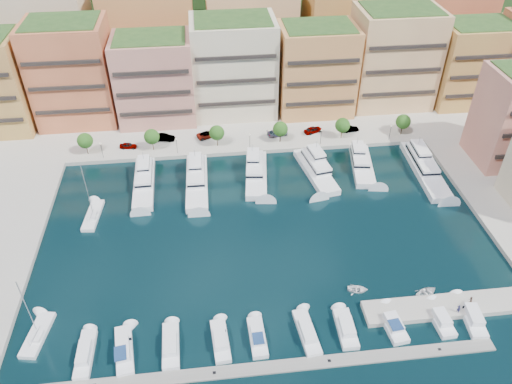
# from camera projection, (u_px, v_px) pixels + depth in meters

# --- Properties ---
(ground) EXTENTS (400.00, 400.00, 0.00)m
(ground) POSITION_uv_depth(u_px,v_px,m) (266.00, 236.00, 101.20)
(ground) COLOR black
(ground) RESTS_ON ground
(north_quay) EXTENTS (220.00, 64.00, 2.00)m
(north_quay) POSITION_uv_depth(u_px,v_px,m) (239.00, 96.00, 149.86)
(north_quay) COLOR #9E998E
(north_quay) RESTS_ON ground
(hillside) EXTENTS (240.00, 40.00, 58.00)m
(hillside) POSITION_uv_depth(u_px,v_px,m) (228.00, 38.00, 187.53)
(hillside) COLOR #193616
(hillside) RESTS_ON ground
(south_pontoon) EXTENTS (72.00, 2.20, 0.35)m
(south_pontoon) POSITION_uv_depth(u_px,v_px,m) (272.00, 368.00, 77.38)
(south_pontoon) COLOR gray
(south_pontoon) RESTS_ON ground
(finger_pier) EXTENTS (32.00, 5.00, 2.00)m
(finger_pier) POSITION_uv_depth(u_px,v_px,m) (454.00, 308.00, 86.67)
(finger_pier) COLOR #9E998E
(finger_pier) RESTS_ON ground
(apartment_1) EXTENTS (20.00, 16.50, 26.80)m
(apartment_1) POSITION_uv_depth(u_px,v_px,m) (72.00, 73.00, 129.22)
(apartment_1) COLOR #DA7548
(apartment_1) RESTS_ON north_quay
(apartment_2) EXTENTS (20.00, 15.50, 22.80)m
(apartment_2) POSITION_uv_depth(u_px,v_px,m) (155.00, 79.00, 130.79)
(apartment_2) COLOR tan
(apartment_2) RESTS_ON north_quay
(apartment_3) EXTENTS (22.00, 16.50, 25.80)m
(apartment_3) POSITION_uv_depth(u_px,v_px,m) (234.00, 67.00, 133.35)
(apartment_3) COLOR beige
(apartment_3) RESTS_ON north_quay
(apartment_4) EXTENTS (20.00, 15.50, 23.80)m
(apartment_4) POSITION_uv_depth(u_px,v_px,m) (316.00, 69.00, 134.40)
(apartment_4) COLOR #CB8A4C
(apartment_4) RESTS_ON north_quay
(apartment_5) EXTENTS (22.00, 16.50, 26.80)m
(apartment_5) POSITION_uv_depth(u_px,v_px,m) (393.00, 57.00, 137.06)
(apartment_5) COLOR #EEBB7E
(apartment_5) RESTS_ON north_quay
(apartment_6) EXTENTS (20.00, 15.50, 22.80)m
(apartment_6) POSITION_uv_depth(u_px,v_px,m) (471.00, 63.00, 138.72)
(apartment_6) COLOR #BD9745
(apartment_6) RESTS_ON north_quay
(backblock_0) EXTENTS (26.00, 18.00, 30.00)m
(backblock_0) POSITION_uv_depth(u_px,v_px,m) (45.00, 37.00, 144.45)
(backblock_0) COLOR beige
(backblock_0) RESTS_ON north_quay
(backblock_1) EXTENTS (26.00, 18.00, 30.00)m
(backblock_1) POSITION_uv_depth(u_px,v_px,m) (150.00, 33.00, 147.19)
(backblock_1) COLOR #CB8A4C
(backblock_1) RESTS_ON north_quay
(backblock_2) EXTENTS (26.00, 18.00, 30.00)m
(backblock_2) POSITION_uv_depth(u_px,v_px,m) (251.00, 29.00, 149.92)
(backblock_2) COLOR #EEBB7E
(backblock_2) RESTS_ON north_quay
(backblock_3) EXTENTS (26.00, 18.00, 30.00)m
(backblock_3) POSITION_uv_depth(u_px,v_px,m) (348.00, 25.00, 152.66)
(backblock_3) COLOR #BD9745
(backblock_3) RESTS_ON north_quay
(backblock_4) EXTENTS (26.00, 18.00, 30.00)m
(backblock_4) POSITION_uv_depth(u_px,v_px,m) (442.00, 21.00, 155.39)
(backblock_4) COLOR #DA7548
(backblock_4) RESTS_ON north_quay
(tree_0) EXTENTS (3.80, 3.80, 5.65)m
(tree_0) POSITION_uv_depth(u_px,v_px,m) (85.00, 141.00, 120.93)
(tree_0) COLOR #473323
(tree_0) RESTS_ON north_quay
(tree_1) EXTENTS (3.80, 3.80, 5.65)m
(tree_1) POSITION_uv_depth(u_px,v_px,m) (152.00, 137.00, 122.39)
(tree_1) COLOR #473323
(tree_1) RESTS_ON north_quay
(tree_2) EXTENTS (3.80, 3.80, 5.65)m
(tree_2) POSITION_uv_depth(u_px,v_px,m) (217.00, 133.00, 123.85)
(tree_2) COLOR #473323
(tree_2) RESTS_ON north_quay
(tree_3) EXTENTS (3.80, 3.80, 5.65)m
(tree_3) POSITION_uv_depth(u_px,v_px,m) (280.00, 129.00, 125.31)
(tree_3) COLOR #473323
(tree_3) RESTS_ON north_quay
(tree_4) EXTENTS (3.80, 3.80, 5.65)m
(tree_4) POSITION_uv_depth(u_px,v_px,m) (343.00, 125.00, 126.77)
(tree_4) COLOR #473323
(tree_4) RESTS_ON north_quay
(tree_5) EXTENTS (3.80, 3.80, 5.65)m
(tree_5) POSITION_uv_depth(u_px,v_px,m) (403.00, 122.00, 128.23)
(tree_5) COLOR #473323
(tree_5) RESTS_ON north_quay
(lamppost_0) EXTENTS (0.30, 0.30, 4.20)m
(lamppost_0) POSITION_uv_depth(u_px,v_px,m) (101.00, 148.00, 120.06)
(lamppost_0) COLOR black
(lamppost_0) RESTS_ON north_quay
(lamppost_1) EXTENTS (0.30, 0.30, 4.20)m
(lamppost_1) POSITION_uv_depth(u_px,v_px,m) (177.00, 143.00, 121.70)
(lamppost_1) COLOR black
(lamppost_1) RESTS_ON north_quay
(lamppost_2) EXTENTS (0.30, 0.30, 4.20)m
(lamppost_2) POSITION_uv_depth(u_px,v_px,m) (250.00, 139.00, 123.34)
(lamppost_2) COLOR black
(lamppost_2) RESTS_ON north_quay
(lamppost_3) EXTENTS (0.30, 0.30, 4.20)m
(lamppost_3) POSITION_uv_depth(u_px,v_px,m) (321.00, 134.00, 124.98)
(lamppost_3) COLOR black
(lamppost_3) RESTS_ON north_quay
(lamppost_4) EXTENTS (0.30, 0.30, 4.20)m
(lamppost_4) POSITION_uv_depth(u_px,v_px,m) (391.00, 130.00, 126.62)
(lamppost_4) COLOR black
(lamppost_4) RESTS_ON north_quay
(yacht_1) EXTENTS (4.88, 18.96, 7.30)m
(yacht_1) POSITION_uv_depth(u_px,v_px,m) (144.00, 181.00, 114.14)
(yacht_1) COLOR white
(yacht_1) RESTS_ON ground
(yacht_2) EXTENTS (5.18, 20.62, 7.30)m
(yacht_2) POSITION_uv_depth(u_px,v_px,m) (197.00, 179.00, 114.60)
(yacht_2) COLOR white
(yacht_2) RESTS_ON ground
(yacht_3) EXTENTS (6.82, 18.31, 7.30)m
(yacht_3) POSITION_uv_depth(u_px,v_px,m) (256.00, 172.00, 116.83)
(yacht_3) COLOR white
(yacht_3) RESTS_ON ground
(yacht_4) EXTENTS (7.83, 18.98, 7.30)m
(yacht_4) POSITION_uv_depth(u_px,v_px,m) (315.00, 169.00, 117.94)
(yacht_4) COLOR white
(yacht_4) RESTS_ON ground
(yacht_5) EXTENTS (7.13, 16.92, 7.30)m
(yacht_5) POSITION_uv_depth(u_px,v_px,m) (361.00, 163.00, 119.69)
(yacht_5) COLOR white
(yacht_5) RESTS_ON ground
(yacht_6) EXTENTS (6.00, 23.46, 7.30)m
(yacht_6) POSITION_uv_depth(u_px,v_px,m) (424.00, 166.00, 118.53)
(yacht_6) COLOR white
(yacht_6) RESTS_ON ground
(cruiser_0) EXTENTS (2.53, 8.99, 2.55)m
(cruiser_0) POSITION_uv_depth(u_px,v_px,m) (85.00, 354.00, 78.63)
(cruiser_0) COLOR white
(cruiser_0) RESTS_ON ground
(cruiser_1) EXTENTS (3.86, 9.43, 2.66)m
(cruiser_1) POSITION_uv_depth(u_px,v_px,m) (124.00, 351.00, 79.15)
(cruiser_1) COLOR white
(cruiser_1) RESTS_ON ground
(cruiser_2) EXTENTS (2.87, 8.69, 2.55)m
(cruiser_2) POSITION_uv_depth(u_px,v_px,m) (171.00, 346.00, 79.86)
(cruiser_2) COLOR white
(cruiser_2) RESTS_ON ground
(cruiser_3) EXTENTS (3.11, 8.21, 2.55)m
(cruiser_3) POSITION_uv_depth(u_px,v_px,m) (220.00, 341.00, 80.59)
(cruiser_3) COLOR white
(cruiser_3) RESTS_ON ground
(cruiser_4) EXTENTS (2.77, 7.74, 2.66)m
(cruiser_4) POSITION_uv_depth(u_px,v_px,m) (257.00, 338.00, 81.11)
(cruiser_4) COLOR white
(cruiser_4) RESTS_ON ground
(cruiser_5) EXTENTS (3.43, 9.30, 2.55)m
(cruiser_5) POSITION_uv_depth(u_px,v_px,m) (307.00, 333.00, 81.88)
(cruiser_5) COLOR white
(cruiser_5) RESTS_ON ground
(cruiser_6) EXTENTS (2.94, 7.91, 2.55)m
(cruiser_6) POSITION_uv_depth(u_px,v_px,m) (346.00, 329.00, 82.48)
(cruiser_6) COLOR white
(cruiser_6) RESTS_ON ground
(cruiser_7) EXTENTS (3.58, 7.95, 2.66)m
(cruiser_7) POSITION_uv_depth(u_px,v_px,m) (392.00, 324.00, 83.18)
(cruiser_7) COLOR white
(cruiser_7) RESTS_ON ground
(cruiser_8) EXTENTS (3.03, 7.47, 2.55)m
(cruiser_8) POSITION_uv_depth(u_px,v_px,m) (440.00, 320.00, 83.98)
(cruiser_8) COLOR white
(cruiser_8) RESTS_ON ground
(cruiser_9) EXTENTS (3.65, 9.14, 2.55)m
(cruiser_9) POSITION_uv_depth(u_px,v_px,m) (472.00, 317.00, 84.47)
(cruiser_9) COLOR white
(cruiser_9) RESTS_ON ground
(sailboat_0) EXTENTS (4.33, 9.20, 13.20)m
(sailboat_0) POSITION_uv_depth(u_px,v_px,m) (38.00, 335.00, 81.74)
(sailboat_0) COLOR white
(sailboat_0) RESTS_ON ground
(sailboat_2) EXTENTS (3.69, 10.00, 13.20)m
(sailboat_2) POSITION_uv_depth(u_px,v_px,m) (93.00, 216.00, 105.55)
(sailboat_2) COLOR white
(sailboat_2) RESTS_ON ground
(tender_2) EXTENTS (4.98, 4.34, 0.86)m
(tender_2) POSITION_uv_depth(u_px,v_px,m) (427.00, 292.00, 88.80)
(tender_2) COLOR white
(tender_2) RESTS_ON ground
(tender_0) EXTENTS (4.14, 3.33, 0.76)m
(tender_0) POSITION_uv_depth(u_px,v_px,m) (358.00, 289.00, 89.44)
(tender_0) COLOR white
(tender_0) RESTS_ON ground
(car_0) EXTENTS (4.37, 2.18, 1.43)m
(car_0) POSITION_uv_depth(u_px,v_px,m) (128.00, 146.00, 124.81)
(car_0) COLOR gray
(car_0) RESTS_ON north_quay
(car_1) EXTENTS (5.44, 2.76, 1.71)m
(car_1) POSITION_uv_depth(u_px,v_px,m) (165.00, 137.00, 127.61)
(car_1) COLOR gray
(car_1) RESTS_ON north_quay
(car_2) EXTENTS (6.17, 4.42, 1.56)m
(car_2) POSITION_uv_depth(u_px,v_px,m) (208.00, 134.00, 128.90)
(car_2) COLOR gray
(car_2) RESTS_ON north_quay
(car_3) EXTENTS (5.83, 3.25, 1.60)m
(car_3) POSITION_uv_depth(u_px,v_px,m) (278.00, 133.00, 129.51)
(car_3) COLOR gray
(car_3) RESTS_ON north_quay
(car_4) EXTENTS (5.37, 3.73, 1.70)m
(car_4) POSITION_uv_depth(u_px,v_px,m) (313.00, 130.00, 130.68)
(car_4) COLOR gray
(car_4) RESTS_ON north_quay
(car_5) EXTENTS (4.42, 1.93, 1.41)m
(car_5) POSITION_uv_depth(u_px,v_px,m) (351.00, 129.00, 131.28)
(car_5) COLOR gray
(car_5) RESTS_ON north_quay
(person_0) EXTENTS (0.62, 0.72, 1.66)m
(person_0) POSITION_uv_depth(u_px,v_px,m) (459.00, 309.00, 84.17)
(person_0) COLOR #26264C
(person_0) RESTS_ON finger_pier
(person_1) EXTENTS (1.05, 0.96, 1.74)m
(person_1) POSITION_uv_depth(u_px,v_px,m) (470.00, 301.00, 85.51)
(person_1) COLOR brown
(person_1) RESTS_ON finger_pier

